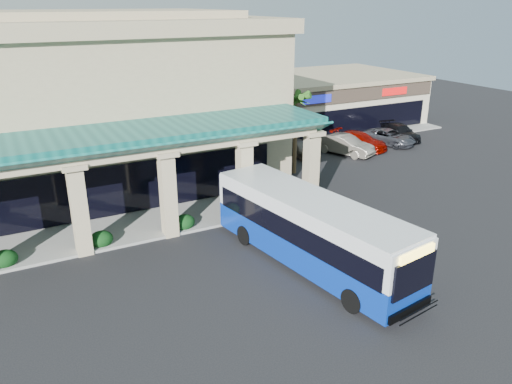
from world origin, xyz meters
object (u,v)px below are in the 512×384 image
car_red (359,141)px  car_gray (388,137)px  pedestrian (361,237)px  car_silver (299,148)px  car_white (345,145)px  transit_bus (310,232)px  car_extra (400,132)px

car_red → car_gray: 3.17m
pedestrian → car_silver: (6.28, 15.66, -0.12)m
car_white → car_red: size_ratio=0.98×
transit_bus → pedestrian: 3.09m
car_white → car_extra: size_ratio=1.04×
transit_bus → car_extra: (20.35, 15.68, -1.02)m
car_silver → car_extra: 11.11m
car_red → car_gray: size_ratio=1.02×
car_gray → car_extra: 2.33m
pedestrian → car_gray: bearing=-4.2°
car_silver → car_white: 3.88m
car_red → pedestrian: bearing=-152.3°
pedestrian → car_red: pedestrian is taller
transit_bus → car_white: bearing=39.1°
car_white → car_gray: 5.31m
transit_bus → car_red: bearing=36.3°
car_silver → transit_bus: bearing=-127.3°
transit_bus → car_gray: bearing=30.6°
transit_bus → car_silver: size_ratio=2.89×
car_white → car_extra: car_white is taller
car_red → car_gray: (3.17, -0.09, -0.04)m
car_red → car_extra: 5.40m
transit_bus → car_gray: 23.49m
car_silver → car_white: (3.66, -1.29, 0.09)m
car_extra → car_silver: bearing=-170.4°
transit_bus → car_white: (12.90, 14.18, -0.89)m
car_white → car_gray: (5.27, 0.66, -0.13)m
car_extra → pedestrian: bearing=-129.1°
pedestrian → transit_bus: bearing=127.5°
car_white → car_red: bearing=-2.5°
pedestrian → car_silver: 16.87m
car_silver → car_red: (5.76, -0.53, 0.00)m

